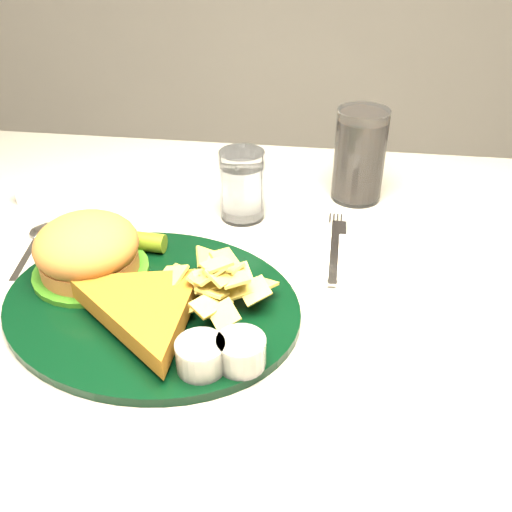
{
  "coord_description": "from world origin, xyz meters",
  "views": [
    {
      "loc": [
        0.11,
        -0.6,
        1.17
      ],
      "look_at": [
        0.03,
        -0.05,
        0.8
      ],
      "focal_mm": 40.0,
      "sensor_mm": 36.0,
      "label": 1
    }
  ],
  "objects_px": {
    "dinner_plate": "(148,280)",
    "fork_napkin": "(334,255)",
    "table": "(243,450)",
    "water_glass": "(242,185)",
    "cola_glass": "(360,155)"
  },
  "relations": [
    {
      "from": "dinner_plate",
      "to": "fork_napkin",
      "type": "height_order",
      "value": "dinner_plate"
    },
    {
      "from": "table",
      "to": "fork_napkin",
      "type": "distance_m",
      "value": 0.4
    },
    {
      "from": "fork_napkin",
      "to": "water_glass",
      "type": "bearing_deg",
      "value": 146.54
    },
    {
      "from": "dinner_plate",
      "to": "fork_napkin",
      "type": "xyz_separation_m",
      "value": [
        0.21,
        0.13,
        -0.03
      ]
    },
    {
      "from": "table",
      "to": "fork_napkin",
      "type": "height_order",
      "value": "fork_napkin"
    },
    {
      "from": "dinner_plate",
      "to": "cola_glass",
      "type": "relative_size",
      "value": 2.5
    },
    {
      "from": "dinner_plate",
      "to": "cola_glass",
      "type": "height_order",
      "value": "cola_glass"
    },
    {
      "from": "table",
      "to": "dinner_plate",
      "type": "xyz_separation_m",
      "value": [
        -0.09,
        -0.1,
        0.42
      ]
    },
    {
      "from": "dinner_plate",
      "to": "water_glass",
      "type": "height_order",
      "value": "water_glass"
    },
    {
      "from": "table",
      "to": "cola_glass",
      "type": "bearing_deg",
      "value": 54.58
    },
    {
      "from": "dinner_plate",
      "to": "cola_glass",
      "type": "bearing_deg",
      "value": 66.75
    },
    {
      "from": "dinner_plate",
      "to": "cola_glass",
      "type": "distance_m",
      "value": 0.39
    },
    {
      "from": "water_glass",
      "to": "dinner_plate",
      "type": "bearing_deg",
      "value": -107.45
    },
    {
      "from": "table",
      "to": "water_glass",
      "type": "bearing_deg",
      "value": 96.83
    },
    {
      "from": "water_glass",
      "to": "cola_glass",
      "type": "distance_m",
      "value": 0.19
    }
  ]
}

